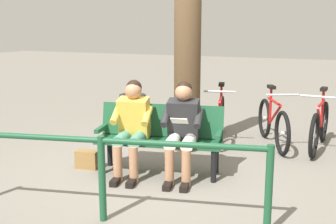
% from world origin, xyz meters
% --- Properties ---
extents(ground_plane, '(40.00, 40.00, 0.00)m').
position_xyz_m(ground_plane, '(0.00, 0.00, 0.00)').
color(ground_plane, slate).
extents(bench, '(1.66, 0.79, 0.87)m').
position_xyz_m(bench, '(0.01, -0.04, 0.51)').
color(bench, '#194C2D').
rests_on(bench, ground).
extents(person_reading, '(0.54, 0.82, 1.20)m').
position_xyz_m(person_reading, '(-0.33, 0.05, 0.66)').
color(person_reading, '#262628').
rests_on(person_reading, ground).
extents(person_companion, '(0.54, 0.82, 1.20)m').
position_xyz_m(person_companion, '(0.29, 0.18, 0.66)').
color(person_companion, gold).
rests_on(person_companion, ground).
extents(handbag, '(0.31, 0.18, 0.24)m').
position_xyz_m(handbag, '(0.95, 0.23, 0.12)').
color(handbag, olive).
rests_on(handbag, ground).
extents(tree_trunk, '(0.40, 0.40, 3.25)m').
position_xyz_m(tree_trunk, '(0.05, -1.13, 1.63)').
color(tree_trunk, '#4C3823').
rests_on(tree_trunk, ground).
extents(litter_bin, '(0.42, 0.42, 0.81)m').
position_xyz_m(litter_bin, '(0.93, -1.04, 0.40)').
color(litter_bin, slate).
rests_on(litter_bin, ground).
extents(bicycle_red, '(0.48, 1.68, 0.94)m').
position_xyz_m(bicycle_red, '(-1.81, -1.92, 0.36)').
color(bicycle_red, black).
rests_on(bicycle_red, ground).
extents(bicycle_green, '(0.78, 1.55, 0.94)m').
position_xyz_m(bicycle_green, '(-1.12, -1.85, 0.36)').
color(bicycle_green, black).
rests_on(bicycle_green, ground).
extents(bicycle_orange, '(0.55, 1.65, 0.94)m').
position_xyz_m(bicycle_orange, '(-0.28, -1.81, 0.36)').
color(bicycle_orange, black).
rests_on(bicycle_orange, ground).
extents(railing_fence, '(3.11, 0.75, 0.85)m').
position_xyz_m(railing_fence, '(-0.06, 1.46, 0.59)').
color(railing_fence, '#194C2D').
rests_on(railing_fence, ground).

